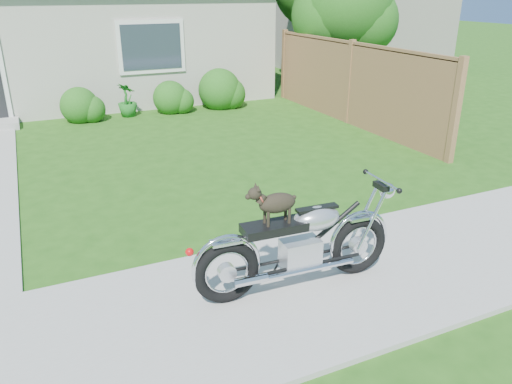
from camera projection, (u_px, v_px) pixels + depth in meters
The scene contains 8 objects.
ground at pixel (132, 334), 4.60m from camera, with size 80.00×80.00×0.00m, color #235114.
sidewalk at pixel (132, 332), 4.60m from camera, with size 24.00×2.20×0.04m, color #9E9B93.
house at pixel (35, 19), 13.87m from camera, with size 12.60×7.03×4.50m.
fence at pixel (350, 83), 11.52m from camera, with size 0.12×6.62×1.90m.
tree_near at pixel (351, 9), 13.27m from camera, with size 2.56×2.49×3.82m.
shrub_row at pixel (51, 106), 11.56m from camera, with size 9.85×1.14×1.14m.
potted_plant_right at pixel (127, 100), 12.29m from camera, with size 0.46×0.46×0.83m, color #1D6B1F.
motorcycle_with_dog at pixel (300, 242), 5.09m from camera, with size 2.22×0.60×1.19m.
Camera 1 is at (-0.53, -3.90, 2.96)m, focal length 35.00 mm.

